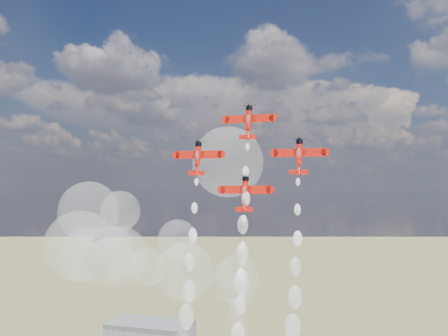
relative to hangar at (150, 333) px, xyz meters
name	(u,v)px	position (x,y,z in m)	size (l,w,h in m)	color
hangar	(150,333)	(0.00, 0.00, 0.00)	(50.00, 28.00, 13.00)	gray
plane_lead	(249,122)	(108.72, -167.52, 106.49)	(12.57, 4.27, 8.90)	red
plane_left	(198,158)	(95.59, -169.26, 97.46)	(12.57, 4.27, 8.90)	red
plane_right	(299,156)	(121.85, -169.26, 97.46)	(12.57, 4.27, 8.90)	red
plane_slot	(245,193)	(108.72, -171.00, 88.44)	(12.57, 4.27, 8.90)	red
smoke_trail_lead	(239,322)	(108.86, -176.85, 58.30)	(5.14, 13.35, 55.69)	white
drifted_smoke_cloud	(140,229)	(71.45, -154.11, 77.30)	(62.22, 42.16, 51.62)	white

